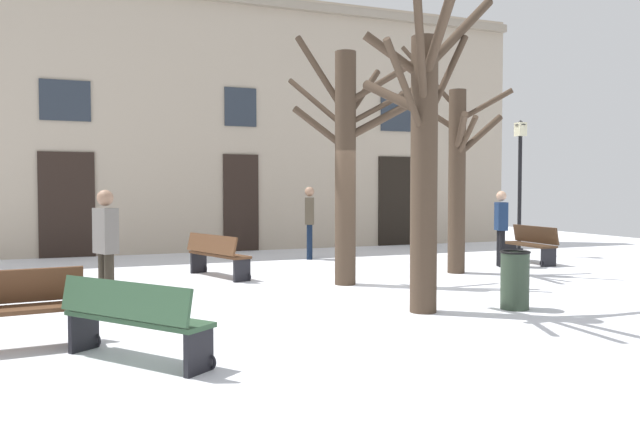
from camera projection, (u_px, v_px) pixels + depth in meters
The scene contains 13 objects.
ground_plane at pixel (353, 294), 10.48m from camera, with size 28.91×28.91×0.00m, color white.
building_facade at pixel (240, 121), 17.82m from camera, with size 18.07×0.60×7.39m.
tree_foreground at pixel (424, 150), 8.88m from camera, with size 2.45×2.32×4.79m.
tree_right_of_center at pixel (347, 156), 11.48m from camera, with size 2.39×1.78×4.71m.
tree_center at pixel (457, 170), 13.04m from camera, with size 2.11×1.94×4.90m.
streetlamp at pixel (520, 173), 16.40m from camera, with size 0.30×0.30×3.62m.
litter_bin at pixel (515, 280), 9.19m from camera, with size 0.44×0.44×0.87m.
bench_back_to_back_left at pixel (530, 244), 14.86m from camera, with size 0.51×1.61×0.90m.
bench_near_lamp at pixel (133, 318), 6.36m from camera, with size 1.46×1.69×0.87m.
bench_by_litter_bin at pixel (217, 254), 12.48m from camera, with size 1.02×1.83×0.88m.
person_crossing_plaza at pixel (106, 244), 8.96m from camera, with size 0.36×0.44×1.78m.
person_by_shop_door at pixel (310, 218), 15.66m from camera, with size 0.35×0.44×1.84m.
person_near_bench at pixel (501, 224), 14.17m from camera, with size 0.35×0.43×1.74m.
Camera 1 is at (-4.28, -9.51, 1.80)m, focal length 34.65 mm.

